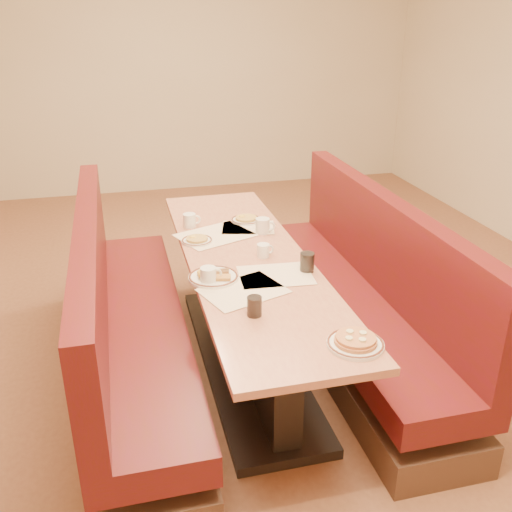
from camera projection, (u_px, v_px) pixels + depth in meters
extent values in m
plane|color=#9E6647|center=(248.00, 364.00, 3.66)|extent=(8.00, 8.00, 0.00)
cube|color=beige|center=(168.00, 73.00, 6.66)|extent=(6.00, 0.04, 2.80)
cube|color=black|center=(248.00, 360.00, 3.65)|extent=(0.55, 1.88, 0.06)
cube|color=black|center=(248.00, 316.00, 3.52)|extent=(0.15, 1.75, 0.71)
cube|color=tan|center=(247.00, 260.00, 3.37)|extent=(0.70, 2.50, 0.04)
cube|color=#4C3326|center=(140.00, 366.00, 3.47)|extent=(0.55, 2.50, 0.20)
cube|color=#540E1A|center=(136.00, 327.00, 3.36)|extent=(0.55, 2.50, 0.16)
cube|color=#540E1A|center=(91.00, 273.00, 3.16)|extent=(0.12, 2.50, 0.60)
cube|color=#4C3326|center=(347.00, 337.00, 3.77)|extent=(0.55, 2.50, 0.20)
cube|color=#540E1A|center=(349.00, 301.00, 3.67)|extent=(0.55, 2.50, 0.16)
cube|color=#540E1A|center=(385.00, 243.00, 3.56)|extent=(0.12, 2.50, 0.60)
cube|color=#F2EABD|center=(243.00, 291.00, 2.96)|extent=(0.49, 0.43, 0.00)
cube|color=#F2EABD|center=(276.00, 275.00, 3.13)|extent=(0.42, 0.33, 0.00)
cube|color=#F2EABD|center=(215.00, 235.00, 3.68)|extent=(0.55, 0.48, 0.00)
cube|color=#F2EABD|center=(248.00, 227.00, 3.81)|extent=(0.40, 0.33, 0.00)
cylinder|color=white|center=(355.00, 344.00, 2.48)|extent=(0.25, 0.25, 0.02)
torus|color=#5D2C1B|center=(355.00, 343.00, 2.48)|extent=(0.25, 0.25, 0.01)
cylinder|color=#DA894E|center=(356.00, 341.00, 2.47)|extent=(0.19, 0.19, 0.02)
cylinder|color=#DA894E|center=(356.00, 338.00, 2.47)|extent=(0.18, 0.18, 0.01)
cylinder|color=beige|center=(363.00, 333.00, 2.48)|extent=(0.03, 0.03, 0.01)
cylinder|color=beige|center=(350.00, 331.00, 2.49)|extent=(0.03, 0.03, 0.01)
cylinder|color=beige|center=(349.00, 338.00, 2.44)|extent=(0.03, 0.03, 0.01)
cylinder|color=beige|center=(362.00, 340.00, 2.43)|extent=(0.03, 0.03, 0.01)
cylinder|color=white|center=(213.00, 278.00, 3.09)|extent=(0.27, 0.27, 0.02)
torus|color=#5D2C1B|center=(213.00, 276.00, 3.09)|extent=(0.27, 0.27, 0.01)
ellipsoid|color=yellow|center=(204.00, 275.00, 3.06)|extent=(0.07, 0.07, 0.04)
ellipsoid|color=yellow|center=(209.00, 278.00, 3.03)|extent=(0.06, 0.06, 0.03)
ellipsoid|color=yellow|center=(202.00, 272.00, 3.10)|extent=(0.05, 0.05, 0.03)
cylinder|color=brown|center=(220.00, 273.00, 3.10)|extent=(0.10, 0.03, 0.02)
cylinder|color=brown|center=(220.00, 270.00, 3.13)|extent=(0.10, 0.03, 0.02)
cube|color=#CB893F|center=(223.00, 278.00, 3.05)|extent=(0.09, 0.08, 0.02)
cylinder|color=white|center=(246.00, 220.00, 3.92)|extent=(0.21, 0.21, 0.02)
torus|color=#5D2C1B|center=(246.00, 219.00, 3.92)|extent=(0.21, 0.21, 0.01)
cylinder|color=gold|center=(246.00, 218.00, 3.92)|extent=(0.15, 0.15, 0.02)
ellipsoid|color=yellow|center=(242.00, 217.00, 3.92)|extent=(0.04, 0.04, 0.02)
cylinder|color=white|center=(197.00, 241.00, 3.58)|extent=(0.19, 0.19, 0.01)
torus|color=#5D2C1B|center=(197.00, 240.00, 3.57)|extent=(0.19, 0.19, 0.01)
cylinder|color=gold|center=(197.00, 239.00, 3.57)|extent=(0.14, 0.14, 0.01)
ellipsoid|color=yellow|center=(193.00, 237.00, 3.58)|extent=(0.04, 0.04, 0.02)
cylinder|color=white|center=(263.00, 251.00, 3.36)|extent=(0.07, 0.07, 0.08)
torus|color=white|center=(269.00, 250.00, 3.37)|extent=(0.06, 0.02, 0.06)
cylinder|color=black|center=(263.00, 245.00, 3.34)|extent=(0.06, 0.06, 0.01)
cylinder|color=white|center=(208.00, 276.00, 3.03)|extent=(0.09, 0.09, 0.09)
torus|color=white|center=(216.00, 274.00, 3.04)|extent=(0.07, 0.03, 0.07)
cylinder|color=black|center=(208.00, 269.00, 3.01)|extent=(0.07, 0.07, 0.01)
cylinder|color=white|center=(263.00, 226.00, 3.71)|extent=(0.09, 0.09, 0.10)
torus|color=white|center=(270.00, 226.00, 3.70)|extent=(0.07, 0.04, 0.07)
cylinder|color=black|center=(263.00, 220.00, 3.69)|extent=(0.08, 0.08, 0.01)
cylinder|color=white|center=(189.00, 220.00, 3.81)|extent=(0.08, 0.08, 0.09)
torus|color=white|center=(196.00, 220.00, 3.82)|extent=(0.06, 0.02, 0.06)
cylinder|color=black|center=(189.00, 215.00, 3.80)|extent=(0.07, 0.07, 0.01)
cylinder|color=black|center=(254.00, 306.00, 2.71)|extent=(0.07, 0.07, 0.10)
cylinder|color=silver|center=(254.00, 306.00, 2.71)|extent=(0.07, 0.07, 0.10)
cylinder|color=black|center=(307.00, 262.00, 3.17)|extent=(0.08, 0.08, 0.11)
cylinder|color=silver|center=(307.00, 262.00, 3.16)|extent=(0.08, 0.08, 0.11)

